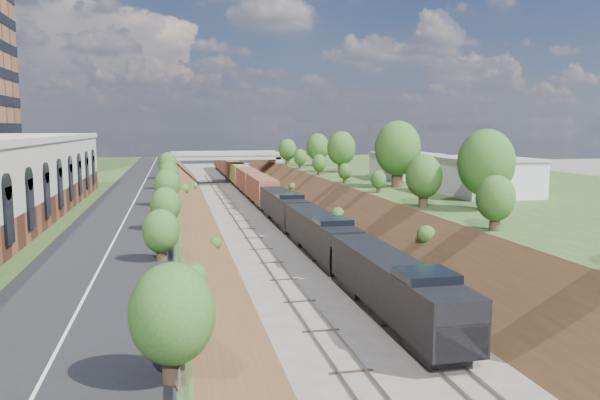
% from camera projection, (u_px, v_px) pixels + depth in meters
% --- Properties ---
extents(platform_right, '(44.00, 180.00, 5.00)m').
position_uv_depth(platform_right, '(515.00, 205.00, 77.88)').
color(platform_right, '#2C4F20').
rests_on(platform_right, ground).
extents(embankment_left, '(10.00, 180.00, 10.00)m').
position_uv_depth(embankment_left, '(179.00, 236.00, 68.94)').
color(embankment_left, brown).
rests_on(embankment_left, ground).
extents(embankment_right, '(10.00, 180.00, 10.00)m').
position_uv_depth(embankment_right, '(357.00, 229.00, 73.56)').
color(embankment_right, brown).
rests_on(embankment_right, ground).
extents(rail_left_track, '(1.58, 180.00, 0.18)m').
position_uv_depth(rail_left_track, '(250.00, 232.00, 70.69)').
color(rail_left_track, gray).
rests_on(rail_left_track, ground).
extents(rail_right_track, '(1.58, 180.00, 0.18)m').
position_uv_depth(rail_right_track, '(292.00, 231.00, 71.78)').
color(rail_right_track, gray).
rests_on(rail_right_track, ground).
extents(road, '(8.00, 180.00, 0.10)m').
position_uv_depth(road, '(138.00, 194.00, 67.37)').
color(road, black).
rests_on(road, platform_left).
extents(guardrail, '(0.10, 171.00, 0.70)m').
position_uv_depth(guardrail, '(174.00, 189.00, 67.98)').
color(guardrail, '#99999E').
rests_on(guardrail, platform_left).
extents(overpass, '(24.50, 8.30, 7.40)m').
position_uv_depth(overpass, '(226.00, 163.00, 130.78)').
color(overpass, gray).
rests_on(overpass, ground).
extents(white_building_near, '(9.00, 12.00, 4.00)m').
position_uv_depth(white_building_near, '(482.00, 177.00, 67.57)').
color(white_building_near, silver).
rests_on(white_building_near, platform_right).
extents(white_building_far, '(8.00, 10.00, 3.60)m').
position_uv_depth(white_building_far, '(405.00, 167.00, 88.82)').
color(white_building_far, silver).
rests_on(white_building_far, platform_right).
extents(tree_right_large, '(5.25, 5.25, 7.61)m').
position_uv_depth(tree_right_large, '(486.00, 164.00, 54.27)').
color(tree_right_large, '#473323').
rests_on(tree_right_large, platform_right).
extents(tree_left_crest, '(2.45, 2.45, 3.55)m').
position_uv_depth(tree_left_crest, '(168.00, 242.00, 29.11)').
color(tree_left_crest, '#473323').
rests_on(tree_left_crest, platform_left).
extents(freight_train, '(3.18, 161.67, 4.72)m').
position_uv_depth(freight_train, '(250.00, 181.00, 110.37)').
color(freight_train, black).
rests_on(freight_train, ground).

